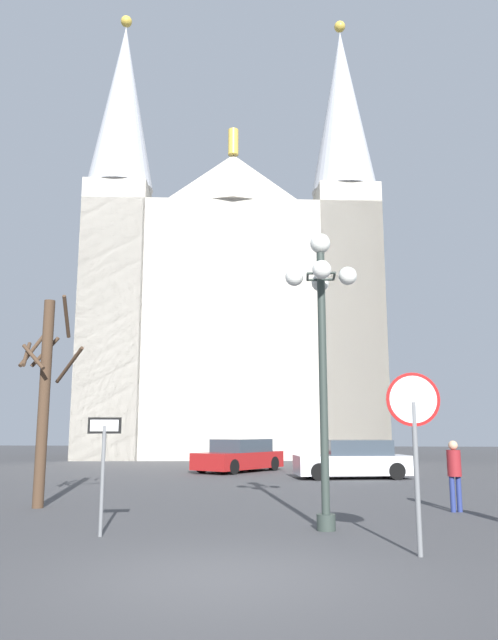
% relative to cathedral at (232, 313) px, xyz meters
% --- Properties ---
extents(ground_plane, '(120.00, 120.00, 0.00)m').
position_rel_cathedral_xyz_m(ground_plane, '(3.88, -33.87, -10.01)').
color(ground_plane, '#424244').
extents(cathedral, '(20.87, 14.61, 31.07)m').
position_rel_cathedral_xyz_m(cathedral, '(0.00, 0.00, 0.00)').
color(cathedral, '#BCB5A5').
rests_on(cathedral, ground).
extents(stop_sign, '(0.84, 0.10, 2.78)m').
position_rel_cathedral_xyz_m(stop_sign, '(6.68, -32.32, -8.04)').
color(stop_sign, slate).
rests_on(stop_sign, ground).
extents(one_way_arrow_sign, '(0.59, 0.18, 2.11)m').
position_rel_cathedral_xyz_m(one_way_arrow_sign, '(1.30, -31.06, -8.65)').
color(one_way_arrow_sign, slate).
rests_on(one_way_arrow_sign, ground).
extents(street_lamp, '(1.45, 1.45, 5.86)m').
position_rel_cathedral_xyz_m(street_lamp, '(5.35, -30.04, -6.03)').
color(street_lamp, '#2D3833').
rests_on(street_lamp, ground).
extents(bare_tree, '(1.61, 1.60, 5.23)m').
position_rel_cathedral_xyz_m(bare_tree, '(-1.54, -27.30, -7.23)').
color(bare_tree, '#473323').
rests_on(bare_tree, ground).
extents(parked_car_near_red, '(3.95, 4.84, 1.44)m').
position_rel_cathedral_xyz_m(parked_car_near_red, '(2.05, -14.29, -9.33)').
color(parked_car_near_red, maroon).
rests_on(parked_car_near_red, ground).
extents(parked_car_far_white, '(4.64, 2.54, 1.47)m').
position_rel_cathedral_xyz_m(parked_car_far_white, '(6.88, -17.68, -9.32)').
color(parked_car_far_white, silver).
rests_on(parked_car_far_white, ground).
extents(pedestrian_standing, '(0.32, 0.32, 1.62)m').
position_rel_cathedral_xyz_m(pedestrian_standing, '(8.46, -27.18, -9.03)').
color(pedestrian_standing, navy).
rests_on(pedestrian_standing, ground).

